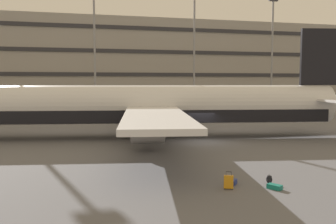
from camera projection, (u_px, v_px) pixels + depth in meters
name	position (u px, v px, depth m)	size (l,w,h in m)	color
ground_plane	(204.00, 142.00, 32.30)	(600.00, 600.00, 0.00)	#5B5B60
terminal_structure	(129.00, 65.00, 77.38)	(144.04, 14.82, 17.86)	gray
airliner	(145.00, 106.00, 34.39)	(42.42, 34.61, 10.45)	silver
light_mast_center_left	(94.00, 26.00, 61.37)	(1.80, 0.50, 25.77)	gray
light_mast_center_right	(194.00, 31.00, 65.69)	(1.80, 0.50, 25.26)	gray
light_mast_right	(272.00, 45.00, 69.66)	(1.80, 0.50, 21.28)	gray
suitcase_navy	(229.00, 182.00, 18.09)	(0.52, 0.39, 0.90)	orange
suitcase_silver	(275.00, 187.00, 18.10)	(0.69, 0.80, 0.23)	#147266
suitcase_laid_flat	(232.00, 182.00, 18.95)	(0.73, 0.76, 0.25)	navy
backpack_orange	(269.00, 180.00, 19.09)	(0.38, 0.36, 0.49)	black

